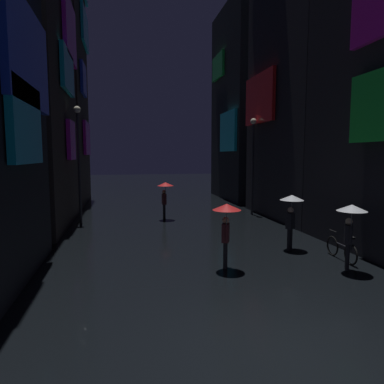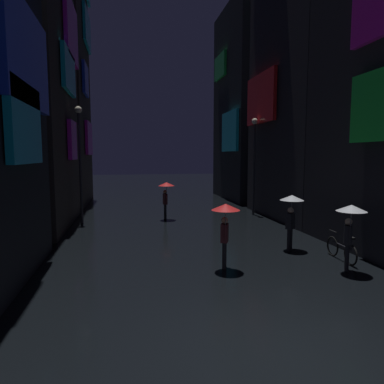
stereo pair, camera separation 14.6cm
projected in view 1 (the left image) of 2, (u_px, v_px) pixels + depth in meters
The scene contains 12 objects.
ground_plane at pixel (278, 350), 6.40m from camera, with size 120.00×120.00×0.00m, color black.
building_left_mid at pixel (23, 88), 16.86m from camera, with size 4.25×8.07×13.85m.
building_left_far at pixel (54, 61), 24.95m from camera, with size 4.25×7.51×20.98m.
building_right_mid at pixel (306, 14), 19.08m from camera, with size 4.25×7.46×22.91m.
building_right_far at pixel (247, 105), 28.37m from camera, with size 4.25×7.77×15.56m.
pedestrian_foreground_right_red at pixel (165, 190), 19.24m from camera, with size 0.90×0.90×2.12m.
pedestrian_near_crossing_red at pixel (226, 218), 10.78m from camera, with size 0.90×0.90×2.12m.
pedestrian_far_right_clear at pixel (291, 207), 13.02m from camera, with size 0.90×0.90×2.12m.
pedestrian_midstreet_centre_clear at pixel (351, 219), 10.59m from camera, with size 0.90×0.90×2.12m.
bicycle_parked_at_storefront at pixel (342, 249), 11.83m from camera, with size 0.17×1.82×0.96m.
streetlamp_right_far at pixel (253, 155), 20.70m from camera, with size 0.36×0.36×5.83m.
streetlamp_left_far at pixel (79, 152), 17.91m from camera, with size 0.36×0.36×6.16m.
Camera 1 is at (-2.80, -5.60, 3.62)m, focal length 32.00 mm.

